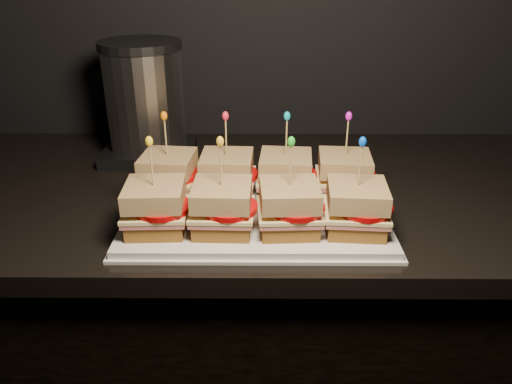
{
  "coord_description": "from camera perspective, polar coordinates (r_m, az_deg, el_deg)",
  "views": [
    {
      "loc": [
        -0.95,
        0.73,
        1.33
      ],
      "look_at": [
        -0.95,
        1.53,
        0.94
      ],
      "focal_mm": 35.0,
      "sensor_mm": 36.0,
      "label": 1
    }
  ],
  "objects": [
    {
      "name": "sandwich_7_bread_top",
      "position": [
        0.83,
        11.51,
        -0.29
      ],
      "size": [
        0.1,
        0.1,
        0.03
      ],
      "primitive_type": "cube",
      "rotation": [
        0.0,
        0.0,
        -0.07
      ],
      "color": "brown",
      "rests_on": "sandwich_7_tomato"
    },
    {
      "name": "sandwich_6_tomato",
      "position": [
        0.82,
        4.68,
        -1.76
      ],
      "size": [
        0.09,
        0.09,
        0.01
      ],
      "primitive_type": "cylinder",
      "color": "#BC0808",
      "rests_on": "sandwich_6_cheese"
    },
    {
      "name": "sandwich_1_ham",
      "position": [
        0.95,
        -3.31,
        1.37
      ],
      "size": [
        0.11,
        0.1,
        0.01
      ],
      "primitive_type": "cube",
      "rotation": [
        0.0,
        0.0,
        -0.04
      ],
      "color": "#C16764",
      "rests_on": "sandwich_1_bread_bot"
    },
    {
      "name": "sandwich_1_tomato",
      "position": [
        0.94,
        -2.62,
        2.02
      ],
      "size": [
        0.09,
        0.09,
        0.01
      ],
      "primitive_type": "cylinder",
      "color": "#BC0808",
      "rests_on": "sandwich_1_cheese"
    },
    {
      "name": "sandwich_0_ham",
      "position": [
        0.96,
        -9.89,
        1.37
      ],
      "size": [
        0.11,
        0.11,
        0.01
      ],
      "primitive_type": "cube",
      "rotation": [
        0.0,
        0.0,
        -0.1
      ],
      "color": "#C16764",
      "rests_on": "sandwich_0_bread_bot"
    },
    {
      "name": "granite_slab",
      "position": [
        1.09,
        16.46,
        -0.12
      ],
      "size": [
        2.42,
        0.66,
        0.04
      ],
      "primitive_type": "cube",
      "color": "black",
      "rests_on": "cabinet"
    },
    {
      "name": "sandwich_1_frill",
      "position": [
        0.9,
        -3.51,
        8.68
      ],
      "size": [
        0.01,
        0.01,
        0.02
      ],
      "primitive_type": "ellipsoid",
      "color": "red",
      "rests_on": "sandwich_1_pick"
    },
    {
      "name": "sandwich_1_bread_top",
      "position": [
        0.93,
        -3.36,
        3.33
      ],
      "size": [
        0.1,
        0.1,
        0.03
      ],
      "primitive_type": "cube",
      "rotation": [
        0.0,
        0.0,
        -0.04
      ],
      "color": "brown",
      "rests_on": "sandwich_1_tomato"
    },
    {
      "name": "sandwich_0_pick",
      "position": [
        0.93,
        -10.26,
        5.92
      ],
      "size": [
        0.0,
        0.0,
        0.09
      ],
      "primitive_type": "cylinder",
      "color": "tan",
      "rests_on": "sandwich_0_bread_top"
    },
    {
      "name": "sandwich_3_bread_top",
      "position": [
        0.95,
        10.12,
        3.25
      ],
      "size": [
        0.1,
        0.1,
        0.03
      ],
      "primitive_type": "cube",
      "rotation": [
        0.0,
        0.0,
        -0.07
      ],
      "color": "brown",
      "rests_on": "sandwich_3_tomato"
    },
    {
      "name": "sandwich_7_frill",
      "position": [
        0.79,
        12.09,
        5.64
      ],
      "size": [
        0.01,
        0.01,
        0.02
      ],
      "primitive_type": "ellipsoid",
      "color": "blue",
      "rests_on": "sandwich_7_pick"
    },
    {
      "name": "sandwich_5_bread_bot",
      "position": [
        0.84,
        -3.81,
        -3.45
      ],
      "size": [
        0.1,
        0.1,
        0.03
      ],
      "primitive_type": "cube",
      "rotation": [
        0.0,
        0.0,
        -0.03
      ],
      "color": "brown",
      "rests_on": "platter"
    },
    {
      "name": "sandwich_4_bread_bot",
      "position": [
        0.85,
        -11.24,
        -3.37
      ],
      "size": [
        0.1,
        0.1,
        0.03
      ],
      "primitive_type": "cube",
      "rotation": [
        0.0,
        0.0,
        0.04
      ],
      "color": "brown",
      "rests_on": "platter"
    },
    {
      "name": "sandwich_2_tomato",
      "position": [
        0.94,
        4.14,
        2.0
      ],
      "size": [
        0.09,
        0.09,
        0.01
      ],
      "primitive_type": "cylinder",
      "color": "#BC0808",
      "rests_on": "sandwich_2_cheese"
    },
    {
      "name": "sandwich_7_ham",
      "position": [
        0.84,
        11.31,
        -2.44
      ],
      "size": [
        0.11,
        0.11,
        0.01
      ],
      "primitive_type": "cube",
      "rotation": [
        0.0,
        0.0,
        -0.07
      ],
      "color": "#C16764",
      "rests_on": "sandwich_7_bread_bot"
    },
    {
      "name": "sandwich_3_cheese",
      "position": [
        0.96,
        9.99,
        1.69
      ],
      "size": [
        0.11,
        0.11,
        0.01
      ],
      "primitive_type": "cube",
      "rotation": [
        0.0,
        0.0,
        -0.07
      ],
      "color": "#FFEA99",
      "rests_on": "sandwich_3_ham"
    },
    {
      "name": "sandwich_4_frill",
      "position": [
        0.79,
        -12.12,
        5.69
      ],
      "size": [
        0.01,
        0.01,
        0.02
      ],
      "primitive_type": "ellipsoid",
      "color": "yellow",
      "rests_on": "sandwich_4_pick"
    },
    {
      "name": "sandwich_7_cheese",
      "position": [
        0.84,
        11.35,
        -2.02
      ],
      "size": [
        0.11,
        0.11,
        0.01
      ],
      "primitive_type": "cube",
      "rotation": [
        0.0,
        0.0,
        -0.07
      ],
      "color": "#FFEA99",
      "rests_on": "sandwich_7_ham"
    },
    {
      "name": "platter",
      "position": [
        0.9,
        0.0,
        -2.62
      ],
      "size": [
        0.46,
        0.29,
        0.02
      ],
      "primitive_type": "cube",
      "color": "white",
      "rests_on": "granite_slab"
    },
    {
      "name": "sandwich_5_ham",
      "position": [
        0.83,
        -3.85,
        -2.43
      ],
      "size": [
        0.11,
        0.1,
        0.01
      ],
      "primitive_type": "cube",
      "rotation": [
        0.0,
        0.0,
        -0.03
      ],
      "color": "#C16764",
      "rests_on": "sandwich_5_bread_bot"
    },
    {
      "name": "sandwich_2_bread_top",
      "position": [
        0.93,
        3.42,
        3.31
      ],
      "size": [
        0.1,
        0.1,
        0.03
      ],
      "primitive_type": "cube",
      "rotation": [
        0.0,
        0.0,
        -0.08
      ],
      "color": "brown",
      "rests_on": "sandwich_2_tomato"
    },
    {
      "name": "sandwich_3_frill",
      "position": [
        0.92,
        10.56,
        8.52
      ],
      "size": [
        0.01,
        0.01,
        0.02
      ],
      "primitive_type": "ellipsoid",
      "color": "#D215C5",
      "rests_on": "sandwich_3_pick"
    },
    {
      "name": "sandwich_0_frill",
      "position": [
        0.92,
        -10.48,
        8.56
      ],
      "size": [
        0.01,
        0.01,
        0.02
      ],
      "primitive_type": "ellipsoid",
      "color": "orange",
      "rests_on": "sandwich_0_pick"
    },
    {
      "name": "sandwich_0_bread_bot",
      "position": [
        0.97,
        -9.81,
        0.46
      ],
      "size": [
        0.1,
        0.1,
        0.03
      ],
      "primitive_type": "cube",
      "rotation": [
        0.0,
        0.0,
        -0.1
      ],
      "color": "brown",
      "rests_on": "platter"
    },
    {
      "name": "sandwich_6_frill",
      "position": [
        0.78,
        4.06,
        5.77
      ],
      "size": [
        0.01,
        0.01,
        0.02
      ],
      "primitive_type": "ellipsoid",
      "color": "green",
      "rests_on": "sandwich_6_pick"
    },
    {
      "name": "sandwich_0_tomato",
      "position": [
        0.95,
        -9.3,
        2.01
      ],
      "size": [
        0.09,
        0.09,
        0.01
      ],
      "primitive_type": "cylinder",
      "color": "#BC0808",
      "rests_on": "sandwich_0_cheese"
    },
    {
      "name": "sandwich_5_frill",
      "position": [
        0.78,
        -4.12,
        5.79
      ],
      "size": [
        0.01,
        0.01,
        0.02
      ],
      "primitive_type": "ellipsoid",
      "color": "gold",
      "rests_on": "sandwich_5_pick"
    },
    {
      "name": "sandwich_7_bread_bot",
      "position": [
        0.85,
        11.21,
        -3.44
      ],
      "size": [
        0.1,
        0.1,
        0.03
      ],
      "primitive_type": "cube",
      "rotation": [
        0.0,
        0.0,
        -0.07
      ],
      "color": "brown",
      "rests_on": "platter"
    },
    {
      "name": "sandwich_2_cheese",
      "position": [
        0.94,
        3.37,
        1.74
      ],
      "size": [
        0.11,
        0.11,
        0.01
      ],
      "primitive_type": "cube",
      "rotation": [
        0.0,
        0.0,
        -0.08
      ],
      "color": "#FFEA99",
      "rests_on": "sandwich_2_ham"
    },
    {
      "name": "appliance_body",
      "position": [
        1.17,
        -12.57,
        10.25
      ],
      "size": [
        0.17,
        0.17,
        0.22
      ],
      "primitive_type": "cylinder",
      "color": "silver",
      "rests_on": "appliance_base"
    },
    {
      "name": "cabinet",
      "position": [
        1.34,
        14.0,
        -17.47
      ],
      "size": [
        2.38,
        0.62,
        0.85
      ],
      "primitive_type": "cube",
      "color": "black",
      "rests_on": "ground"
    },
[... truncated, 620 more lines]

